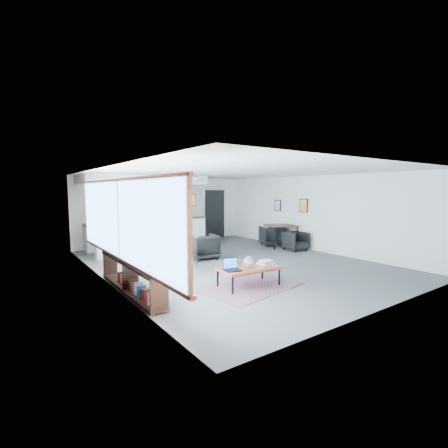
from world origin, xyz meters
TOP-DOWN VIEW (x-y plane):
  - room at (0.00, 0.00)m, footprint 7.02×9.02m
  - window at (-3.46, -0.90)m, footprint 0.10×5.95m
  - console at (-3.30, -1.05)m, footprint 0.35×3.00m
  - kitchenette at (-1.20, 3.71)m, footprint 4.20×1.96m
  - doorway at (2.30, 4.42)m, footprint 1.10×0.12m
  - track_light at (-0.59, 2.20)m, footprint 1.60×0.07m
  - wall_art_lower at (3.47, 0.40)m, footprint 0.03×0.38m
  - wall_art_upper at (3.47, 1.70)m, footprint 0.03×0.34m
  - kilim_rug at (-1.05, -2.08)m, footprint 2.43×1.86m
  - coffee_table at (-1.05, -2.08)m, footprint 1.36×0.80m
  - laptop at (-1.51, -2.07)m, footprint 0.39×0.34m
  - ceramic_pot at (-1.06, -2.12)m, footprint 0.25×0.25m
  - book_stack at (-0.56, -2.08)m, footprint 0.32×0.25m
  - coaster at (-0.89, -2.29)m, footprint 0.12×0.12m
  - armchair_left at (-1.76, 0.39)m, footprint 0.84×0.81m
  - armchair_right at (-0.36, 0.94)m, footprint 0.90×0.86m
  - floor_lamp at (-1.07, 1.50)m, footprint 0.55×0.55m
  - dining_table at (3.00, 1.03)m, footprint 1.26×1.26m
  - dining_chair_near at (3.00, 0.30)m, footprint 0.63×0.60m
  - dining_chair_far at (3.00, 1.49)m, footprint 0.88×0.86m
  - microwave at (-0.70, 4.15)m, footprint 0.56×0.36m

SIDE VIEW (x-z plane):
  - kilim_rug at x=-1.05m, z-range 0.00..0.01m
  - dining_chair_near at x=3.00m, z-range 0.00..0.61m
  - console at x=-3.30m, z-range -0.07..0.73m
  - dining_chair_far at x=3.00m, z-range 0.00..0.70m
  - armchair_left at x=-1.76m, z-range 0.00..0.73m
  - coffee_table at x=-1.05m, z-range 0.18..0.61m
  - armchair_right at x=-0.36m, z-range 0.00..0.82m
  - coaster at x=-0.89m, z-range 0.43..0.44m
  - book_stack at x=-0.56m, z-range 0.43..0.52m
  - laptop at x=-1.51m, z-range 0.38..0.63m
  - ceramic_pot at x=-1.06m, z-range 0.43..0.68m
  - dining_table at x=3.00m, z-range 0.34..1.17m
  - doorway at x=2.30m, z-range 0.00..2.15m
  - microwave at x=-0.70m, z-range 0.93..1.28m
  - room at x=0.00m, z-range -0.01..2.61m
  - kitchenette at x=-1.20m, z-range 0.08..2.68m
  - floor_lamp at x=-1.07m, z-range 0.60..2.24m
  - window at x=-3.46m, z-range 0.63..2.29m
  - wall_art_upper at x=3.47m, z-range 1.28..1.72m
  - wall_art_lower at x=3.47m, z-range 1.31..1.79m
  - track_light at x=-0.59m, z-range 2.45..2.60m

